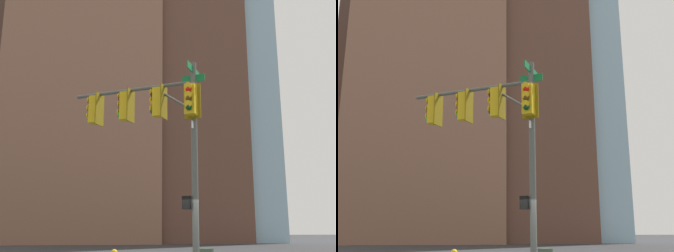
{
  "view_description": "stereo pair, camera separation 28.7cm",
  "coord_description": "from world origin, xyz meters",
  "views": [
    {
      "loc": [
        3.09,
        12.42,
        1.63
      ],
      "look_at": [
        1.08,
        -0.65,
        4.92
      ],
      "focal_mm": 44.29,
      "sensor_mm": 36.0,
      "label": 1
    },
    {
      "loc": [
        2.8,
        12.46,
        1.63
      ],
      "look_at": [
        1.08,
        -0.65,
        4.92
      ],
      "focal_mm": 44.29,
      "sensor_mm": 36.0,
      "label": 2
    }
  ],
  "objects": [
    {
      "name": "signal_pole_assembly",
      "position": [
        1.46,
        -0.81,
        5.09
      ],
      "size": [
        4.23,
        2.87,
        7.0
      ],
      "rotation": [
        0.0,
        0.0,
        5.76
      ],
      "color": "#4C514C",
      "rests_on": "ground_plane"
    },
    {
      "name": "building_brick_nearside",
      "position": [
        -0.32,
        -43.61,
        21.61
      ],
      "size": [
        27.06,
        20.84,
        43.22
      ],
      "primitive_type": "cube",
      "color": "brown",
      "rests_on": "ground_plane"
    },
    {
      "name": "building_brick_midblock",
      "position": [
        5.95,
        -41.02,
        16.17
      ],
      "size": [
        18.17,
        17.37,
        32.35
      ],
      "primitive_type": "cube",
      "color": "#845B47",
      "rests_on": "ground_plane"
    },
    {
      "name": "building_glass_tower",
      "position": [
        -2.51,
        -46.71,
        36.31
      ],
      "size": [
        31.48,
        25.14,
        72.62
      ],
      "primitive_type": "cube",
      "color": "#8CB2C6",
      "rests_on": "ground_plane"
    },
    {
      "name": "building_brick_farside",
      "position": [
        9.91,
        -53.53,
        22.59
      ],
      "size": [
        20.24,
        16.49,
        45.18
      ],
      "primitive_type": "cube",
      "color": "#4C3328",
      "rests_on": "ground_plane"
    }
  ]
}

